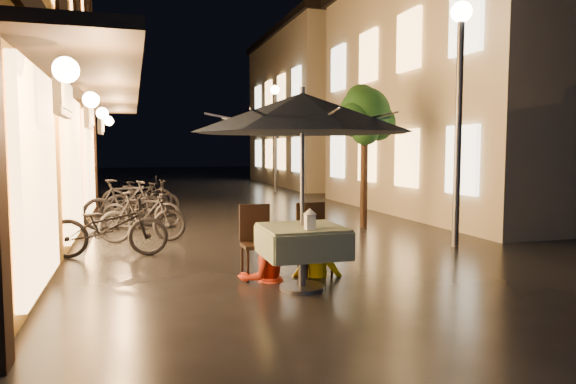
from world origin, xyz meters
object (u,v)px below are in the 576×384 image
object	(u,v)px
streetlamp_near	(460,79)
patio_umbrella	(302,113)
cafe_table	(302,242)
bicycle_0	(108,227)
person_orange	(263,225)
table_lantern	(310,218)
person_yellow	(317,226)

from	to	relation	value
streetlamp_near	patio_umbrella	distance (m)	3.99
cafe_table	bicycle_0	size ratio (longest dim) A/B	0.54
streetlamp_near	person_orange	xyz separation A→B (m)	(-3.81, -1.26, -2.18)
table_lantern	person_yellow	world-z (taller)	person_yellow
patio_umbrella	person_yellow	bearing A→B (deg)	55.01
cafe_table	bicycle_0	bearing A→B (deg)	131.43
patio_umbrella	bicycle_0	bearing A→B (deg)	131.43
person_yellow	bicycle_0	distance (m)	3.47
streetlamp_near	person_yellow	bearing A→B (deg)	-157.75
streetlamp_near	cafe_table	bearing A→B (deg)	-152.18
patio_umbrella	person_orange	distance (m)	1.57
cafe_table	table_lantern	xyz separation A→B (m)	(0.00, -0.28, 0.33)
cafe_table	bicycle_0	distance (m)	3.57
table_lantern	person_yellow	xyz separation A→B (m)	(0.40, 0.86, -0.24)
cafe_table	person_yellow	world-z (taller)	person_yellow
patio_umbrella	table_lantern	bearing A→B (deg)	-90.00
person_yellow	streetlamp_near	bearing A→B (deg)	-142.17
patio_umbrella	table_lantern	distance (m)	1.26
cafe_table	table_lantern	world-z (taller)	table_lantern
cafe_table	table_lantern	bearing A→B (deg)	-90.00
person_orange	streetlamp_near	bearing A→B (deg)	-177.33
table_lantern	person_orange	size ratio (longest dim) A/B	0.17
cafe_table	person_yellow	bearing A→B (deg)	55.01
cafe_table	person_orange	xyz separation A→B (m)	(-0.35, 0.57, 0.15)
streetlamp_near	table_lantern	distance (m)	4.52
streetlamp_near	person_yellow	world-z (taller)	streetlamp_near
streetlamp_near	person_yellow	xyz separation A→B (m)	(-3.06, -1.25, -2.24)
patio_umbrella	person_yellow	size ratio (longest dim) A/B	1.99
streetlamp_near	bicycle_0	world-z (taller)	streetlamp_near
streetlamp_near	bicycle_0	xyz separation A→B (m)	(-5.82, 0.85, -2.43)
table_lantern	cafe_table	bearing A→B (deg)	90.00
cafe_table	person_orange	bearing A→B (deg)	121.55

